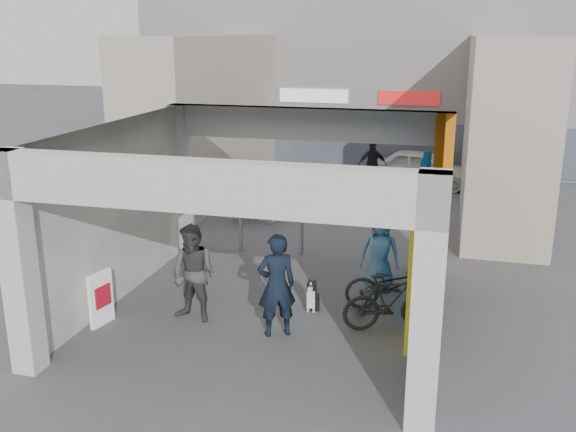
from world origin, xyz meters
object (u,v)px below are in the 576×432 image
(man_elderly, at_px, (380,252))
(white_van, at_px, (423,168))
(cafe_set, at_px, (265,207))
(man_with_dog, at_px, (276,285))
(bicycle_rear, at_px, (391,302))
(man_crates, at_px, (373,165))
(bicycle_front, at_px, (395,285))
(man_back_turned, at_px, (194,274))
(border_collie, at_px, (312,297))
(produce_stand, at_px, (259,196))

(man_elderly, height_order, white_van, man_elderly)
(cafe_set, xyz_separation_m, man_with_dog, (2.26, -6.89, 0.57))
(bicycle_rear, bearing_deg, white_van, -22.26)
(man_crates, relative_size, bicycle_front, 0.86)
(man_back_turned, bearing_deg, border_collie, 37.61)
(man_back_turned, bearing_deg, bicycle_rear, 19.93)
(white_van, bearing_deg, bicycle_front, -170.10)
(man_with_dog, bearing_deg, man_elderly, -148.84)
(man_back_turned, height_order, white_van, man_back_turned)
(bicycle_rear, relative_size, white_van, 0.47)
(man_with_dog, bearing_deg, border_collie, -135.96)
(cafe_set, distance_m, bicycle_front, 6.73)
(produce_stand, relative_size, white_van, 0.29)
(man_elderly, relative_size, white_van, 0.44)
(produce_stand, height_order, border_collie, produce_stand)
(border_collie, height_order, man_elderly, man_elderly)
(man_with_dog, height_order, man_back_turned, man_with_dog)
(border_collie, height_order, man_back_turned, man_back_turned)
(man_elderly, relative_size, bicycle_rear, 0.93)
(produce_stand, distance_m, man_with_dog, 8.73)
(border_collie, distance_m, bicycle_rear, 1.60)
(man_with_dog, relative_size, man_crates, 1.13)
(man_back_turned, height_order, bicycle_rear, man_back_turned)
(bicycle_rear, bearing_deg, man_elderly, -9.50)
(bicycle_front, relative_size, white_van, 0.52)
(bicycle_front, distance_m, bicycle_rear, 0.87)
(white_van, bearing_deg, cafe_set, 151.65)
(border_collie, relative_size, man_elderly, 0.40)
(white_van, bearing_deg, border_collie, -177.99)
(man_elderly, distance_m, man_crates, 8.86)
(border_collie, bearing_deg, bicycle_rear, -29.80)
(white_van, bearing_deg, man_crates, 127.87)
(cafe_set, distance_m, bicycle_rear, 7.43)
(border_collie, height_order, white_van, white_van)
(cafe_set, distance_m, border_collie, 6.29)
(cafe_set, distance_m, man_elderly, 5.79)
(cafe_set, relative_size, produce_stand, 1.54)
(border_collie, relative_size, bicycle_front, 0.34)
(cafe_set, xyz_separation_m, bicycle_rear, (4.14, -6.16, 0.17))
(man_crates, relative_size, white_van, 0.45)
(man_back_turned, bearing_deg, produce_stand, 110.12)
(bicycle_front, bearing_deg, man_crates, -2.56)
(man_back_turned, relative_size, man_elderly, 1.12)
(cafe_set, bearing_deg, man_with_dog, -71.85)
(man_with_dog, distance_m, man_elderly, 2.89)
(bicycle_front, relative_size, bicycle_rear, 1.10)
(man_elderly, bearing_deg, man_with_dog, -123.20)
(produce_stand, xyz_separation_m, bicycle_front, (4.74, -6.64, 0.22))
(border_collie, relative_size, bicycle_rear, 0.38)
(man_elderly, relative_size, bicycle_front, 0.85)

